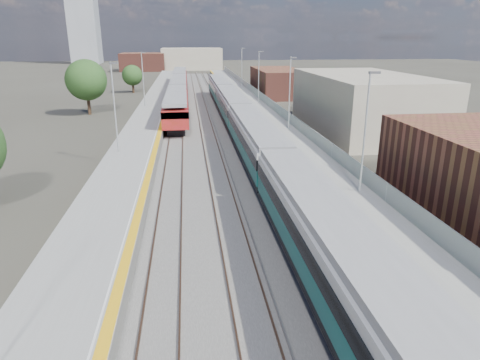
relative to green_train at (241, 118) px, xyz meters
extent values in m
plane|color=#47443A|center=(-1.50, 7.58, -2.17)|extent=(320.00, 320.00, 0.00)
cube|color=#565451|center=(-3.75, 10.08, -2.14)|extent=(10.50, 155.00, 0.06)
cube|color=#4C3323|center=(-0.72, 12.58, -2.06)|extent=(0.07, 160.00, 0.14)
cube|color=#4C3323|center=(0.72, 12.58, -2.06)|extent=(0.07, 160.00, 0.14)
cube|color=#4C3323|center=(-4.22, 12.58, -2.06)|extent=(0.07, 160.00, 0.14)
cube|color=#4C3323|center=(-2.78, 12.58, -2.06)|extent=(0.07, 160.00, 0.14)
cube|color=#4C3323|center=(-7.72, 12.58, -2.06)|extent=(0.07, 160.00, 0.14)
cube|color=#4C3323|center=(-6.28, 12.58, -2.06)|extent=(0.07, 160.00, 0.14)
cube|color=gray|center=(-1.05, 12.58, -2.07)|extent=(0.08, 160.00, 0.10)
cube|color=gray|center=(-2.45, 12.58, -2.07)|extent=(0.08, 160.00, 0.10)
cube|color=slate|center=(3.75, 10.08, -1.67)|extent=(4.70, 155.00, 1.00)
cube|color=gray|center=(3.75, 10.08, -1.17)|extent=(4.70, 155.00, 0.03)
cube|color=gold|center=(1.65, 10.08, -1.15)|extent=(0.40, 155.00, 0.01)
cube|color=gray|center=(5.95, 10.08, -0.57)|extent=(0.06, 155.00, 1.20)
cylinder|color=#9EA0A3|center=(5.10, -20.42, 2.60)|extent=(0.12, 0.12, 7.50)
cube|color=#4C4C4F|center=(5.35, -20.42, 6.25)|extent=(0.70, 0.18, 0.14)
cylinder|color=#9EA0A3|center=(5.10, -0.42, 2.60)|extent=(0.12, 0.12, 7.50)
cube|color=#4C4C4F|center=(5.35, -0.42, 6.25)|extent=(0.70, 0.18, 0.14)
cylinder|color=#9EA0A3|center=(5.10, 19.58, 2.60)|extent=(0.12, 0.12, 7.50)
cube|color=#4C4C4F|center=(5.35, 19.58, 6.25)|extent=(0.70, 0.18, 0.14)
cylinder|color=#9EA0A3|center=(5.10, 39.58, 2.60)|extent=(0.12, 0.12, 7.50)
cube|color=#4C4C4F|center=(5.35, 39.58, 6.25)|extent=(0.70, 0.18, 0.14)
cube|color=slate|center=(-10.55, 10.08, -1.67)|extent=(4.30, 155.00, 1.00)
cube|color=gray|center=(-10.55, 10.08, -1.17)|extent=(4.30, 155.00, 0.03)
cube|color=gold|center=(-8.65, 10.08, -1.15)|extent=(0.45, 155.00, 0.01)
cube|color=silver|center=(-9.00, 10.08, -1.15)|extent=(0.08, 155.00, 0.01)
cylinder|color=#9EA0A3|center=(-11.70, -8.42, 2.60)|extent=(0.12, 0.12, 7.50)
cube|color=#4C4C4F|center=(-11.45, -8.42, 6.25)|extent=(0.70, 0.18, 0.14)
cylinder|color=#9EA0A3|center=(-11.70, 17.58, 2.60)|extent=(0.12, 0.12, 7.50)
cube|color=#4C4C4F|center=(-11.45, 17.58, 6.25)|extent=(0.70, 0.18, 0.14)
cube|color=#A39582|center=(14.50, 2.58, 1.03)|extent=(11.00, 22.00, 6.40)
cube|color=brown|center=(11.50, 35.58, 0.23)|extent=(8.00, 18.00, 4.80)
cube|color=#A39582|center=(-3.50, 107.58, 1.33)|extent=(20.00, 14.00, 7.00)
cube|color=brown|center=(-19.50, 102.58, 0.63)|extent=(14.00, 12.00, 5.60)
cube|color=gray|center=(-46.50, 147.58, 17.83)|extent=(11.00, 11.00, 40.00)
cube|color=black|center=(0.00, -29.02, -1.32)|extent=(2.65, 18.99, 0.45)
cube|color=#13635F|center=(0.00, -29.02, -0.54)|extent=(2.75, 18.99, 1.11)
cube|color=black|center=(0.00, -29.02, 0.34)|extent=(2.80, 18.99, 0.76)
cube|color=silver|center=(0.00, -29.02, 0.94)|extent=(2.75, 18.99, 0.47)
cube|color=gray|center=(0.00, -29.02, 1.35)|extent=(2.43, 18.99, 0.39)
cube|color=black|center=(0.00, -9.53, -1.32)|extent=(2.65, 18.99, 0.45)
cube|color=#13635F|center=(0.00, -9.53, -0.54)|extent=(2.75, 18.99, 1.11)
cube|color=black|center=(0.00, -9.53, 0.34)|extent=(2.80, 18.99, 0.76)
cube|color=silver|center=(0.00, -9.53, 0.94)|extent=(2.75, 18.99, 0.47)
cube|color=gray|center=(0.00, -9.53, 1.35)|extent=(2.43, 18.99, 0.39)
cube|color=black|center=(0.00, 9.95, -1.32)|extent=(2.65, 18.99, 0.45)
cube|color=#13635F|center=(0.00, 9.95, -0.54)|extent=(2.75, 18.99, 1.11)
cube|color=black|center=(0.00, 9.95, 0.34)|extent=(2.80, 18.99, 0.76)
cube|color=silver|center=(0.00, 9.95, 0.94)|extent=(2.75, 18.99, 0.47)
cube|color=gray|center=(0.00, 9.95, 1.35)|extent=(2.43, 18.99, 0.39)
cube|color=black|center=(0.00, 29.44, -1.32)|extent=(2.65, 18.99, 0.45)
cube|color=#13635F|center=(0.00, 29.44, -0.54)|extent=(2.75, 18.99, 1.11)
cube|color=black|center=(0.00, 29.44, 0.34)|extent=(2.80, 18.99, 0.76)
cube|color=silver|center=(0.00, 29.44, 0.94)|extent=(2.75, 18.99, 0.47)
cube|color=gray|center=(0.00, 29.44, 1.35)|extent=(2.43, 18.99, 0.39)
cube|color=black|center=(-7.00, 9.57, -1.69)|extent=(1.95, 16.59, 0.68)
cube|color=maroon|center=(-7.00, 9.57, -0.07)|extent=(2.88, 19.52, 2.05)
cube|color=black|center=(-7.00, 9.57, 0.45)|extent=(2.94, 19.52, 0.72)
cube|color=gray|center=(-7.00, 9.57, 1.47)|extent=(2.57, 19.52, 0.41)
cube|color=black|center=(-7.00, 29.59, -1.69)|extent=(1.95, 16.59, 0.68)
cube|color=maroon|center=(-7.00, 29.59, -0.07)|extent=(2.88, 19.52, 2.05)
cube|color=black|center=(-7.00, 29.59, 0.45)|extent=(2.94, 19.52, 0.72)
cube|color=gray|center=(-7.00, 29.59, 1.47)|extent=(2.57, 19.52, 0.41)
cube|color=black|center=(-7.00, 49.61, -1.69)|extent=(1.95, 16.59, 0.68)
cube|color=maroon|center=(-7.00, 49.61, -0.07)|extent=(2.88, 19.52, 2.05)
cube|color=black|center=(-7.00, 49.61, 0.45)|extent=(2.94, 19.52, 0.72)
cube|color=gray|center=(-7.00, 49.61, 1.47)|extent=(2.57, 19.52, 0.41)
cylinder|color=#382619|center=(-19.44, 17.49, -0.84)|extent=(0.44, 0.44, 2.66)
sphere|color=#193D17|center=(-19.44, 17.49, 2.63)|extent=(5.62, 5.62, 5.62)
cylinder|color=#382619|center=(-16.12, 42.40, -1.24)|extent=(0.44, 0.44, 1.87)
sphere|color=#193D17|center=(-16.12, 42.40, 1.21)|extent=(3.96, 3.96, 3.96)
cylinder|color=#382619|center=(19.51, 28.75, -1.22)|extent=(0.44, 0.44, 1.90)
sphere|color=#193D17|center=(19.51, 28.75, 1.26)|extent=(4.01, 4.01, 4.01)
camera|label=1|loc=(-5.68, -45.10, 8.20)|focal=32.00mm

